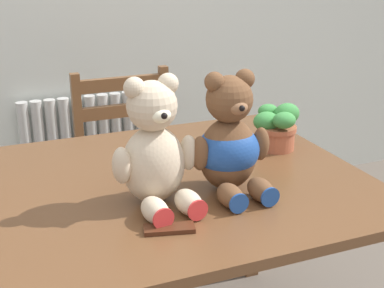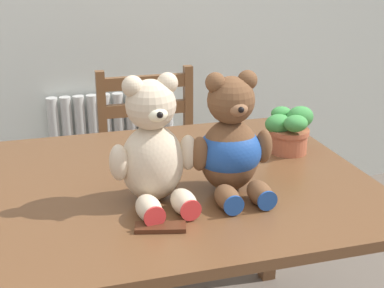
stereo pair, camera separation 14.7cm
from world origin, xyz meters
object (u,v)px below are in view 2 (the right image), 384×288
at_px(teddy_bear_left, 153,149).
at_px(potted_plant, 289,130).
at_px(chocolate_bar, 160,227).
at_px(wooden_chair_behind, 153,164).
at_px(teddy_bear_right, 231,145).

bearing_deg(teddy_bear_left, potted_plant, -160.94).
bearing_deg(chocolate_bar, wooden_chair_behind, 79.37).
xyz_separation_m(teddy_bear_right, chocolate_bar, (-0.24, -0.17, -0.13)).
relative_size(wooden_chair_behind, chocolate_bar, 6.92).
height_order(wooden_chair_behind, teddy_bear_right, teddy_bear_right).
bearing_deg(teddy_bear_left, wooden_chair_behind, -107.15).
relative_size(teddy_bear_right, potted_plant, 2.03).
height_order(wooden_chair_behind, chocolate_bar, wooden_chair_behind).
bearing_deg(teddy_bear_right, potted_plant, -142.53).
bearing_deg(potted_plant, wooden_chair_behind, 115.04).
distance_m(teddy_bear_left, chocolate_bar, 0.22).
xyz_separation_m(teddy_bear_left, potted_plant, (0.52, 0.24, -0.07)).
bearing_deg(wooden_chair_behind, potted_plant, 115.04).
distance_m(wooden_chair_behind, teddy_bear_right, 1.04).
bearing_deg(teddy_bear_right, chocolate_bar, 33.23).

